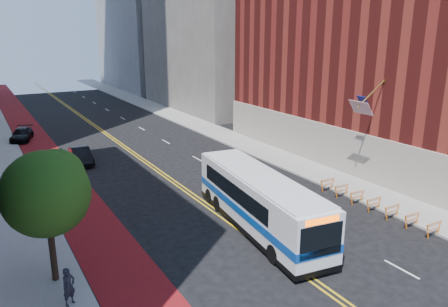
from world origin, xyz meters
TOP-DOWN VIEW (x-y plane):
  - ground at (0.00, 0.00)m, footprint 160.00×160.00m
  - sidewalk_left at (-12.00, 30.00)m, footprint 4.00×140.00m
  - sidewalk_right at (12.00, 30.00)m, footprint 4.00×140.00m
  - bus_lane_paint at (-8.10, 30.00)m, footprint 3.60×140.00m
  - center_line_inner at (-0.18, 30.00)m, footprint 0.14×140.00m
  - center_line_outer at (0.18, 30.00)m, footprint 0.14×140.00m
  - lane_dashes at (4.80, 38.00)m, footprint 0.14×98.20m
  - brick_building at (21.93, 12.00)m, footprint 18.73×36.00m
  - construction_barriers at (9.60, 3.42)m, footprint 1.42×10.91m
  - street_tree at (-11.24, 6.04)m, footprint 4.20×4.20m
  - transit_bus at (1.09, 6.09)m, footprint 4.41×13.36m
  - car_a at (-7.14, 26.98)m, footprint 2.64×4.43m
  - car_b at (-5.46, 26.20)m, footprint 1.76×4.71m
  - car_c at (-9.30, 38.86)m, footprint 3.28×5.23m
  - pedestrian at (-11.10, 3.47)m, footprint 0.79×0.71m

SIDE VIEW (x-z plane):
  - ground at x=0.00m, z-range 0.00..0.00m
  - center_line_inner at x=-0.18m, z-range 0.00..0.01m
  - center_line_outer at x=0.18m, z-range 0.00..0.01m
  - bus_lane_paint at x=-8.10m, z-range 0.00..0.01m
  - lane_dashes at x=4.80m, z-range 0.00..0.01m
  - sidewalk_left at x=-12.00m, z-range 0.00..0.15m
  - sidewalk_right at x=12.00m, z-range 0.00..0.15m
  - construction_barriers at x=9.60m, z-range 0.17..1.18m
  - car_c at x=-9.30m, z-range 0.00..1.41m
  - car_a at x=-7.14m, z-range 0.00..1.41m
  - car_b at x=-5.46m, z-range 0.00..1.54m
  - pedestrian at x=-11.10m, z-range 0.15..1.97m
  - transit_bus at x=1.09m, z-range 0.08..3.68m
  - street_tree at x=-11.24m, z-range 1.56..8.26m
  - brick_building at x=21.93m, z-range -0.04..21.96m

